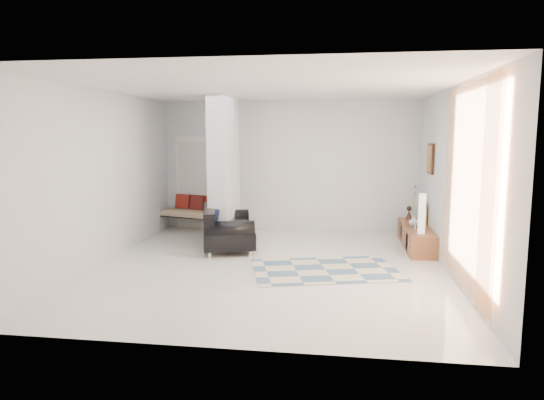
# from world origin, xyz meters

# --- Properties ---
(floor) EXTENTS (6.00, 6.00, 0.00)m
(floor) POSITION_xyz_m (0.00, 0.00, 0.00)
(floor) COLOR silver
(floor) RESTS_ON ground
(ceiling) EXTENTS (6.00, 6.00, 0.00)m
(ceiling) POSITION_xyz_m (0.00, 0.00, 2.80)
(ceiling) COLOR white
(ceiling) RESTS_ON wall_back
(wall_back) EXTENTS (6.00, 0.00, 6.00)m
(wall_back) POSITION_xyz_m (0.00, 3.00, 1.40)
(wall_back) COLOR silver
(wall_back) RESTS_ON ground
(wall_front) EXTENTS (6.00, 0.00, 6.00)m
(wall_front) POSITION_xyz_m (0.00, -3.00, 1.40)
(wall_front) COLOR silver
(wall_front) RESTS_ON ground
(wall_left) EXTENTS (0.00, 6.00, 6.00)m
(wall_left) POSITION_xyz_m (-2.75, 0.00, 1.40)
(wall_left) COLOR silver
(wall_left) RESTS_ON ground
(wall_right) EXTENTS (0.00, 6.00, 6.00)m
(wall_right) POSITION_xyz_m (2.75, 0.00, 1.40)
(wall_right) COLOR silver
(wall_right) RESTS_ON ground
(partition_column) EXTENTS (0.35, 1.20, 2.80)m
(partition_column) POSITION_xyz_m (-1.10, 1.60, 1.40)
(partition_column) COLOR silver
(partition_column) RESTS_ON floor
(hallway_door) EXTENTS (0.85, 0.06, 2.04)m
(hallway_door) POSITION_xyz_m (-2.10, 2.96, 1.02)
(hallway_door) COLOR white
(hallway_door) RESTS_ON floor
(curtain) EXTENTS (0.00, 2.55, 2.55)m
(curtain) POSITION_xyz_m (2.67, -1.15, 1.45)
(curtain) COLOR #FF9743
(curtain) RESTS_ON wall_right
(wall_art) EXTENTS (0.04, 0.45, 0.55)m
(wall_art) POSITION_xyz_m (2.72, 1.70, 1.65)
(wall_art) COLOR #341C0E
(wall_art) RESTS_ON wall_right
(media_console) EXTENTS (0.45, 1.95, 0.80)m
(media_console) POSITION_xyz_m (2.52, 1.70, 0.20)
(media_console) COLOR brown
(media_console) RESTS_ON floor
(loveseat) EXTENTS (1.26, 1.70, 0.76)m
(loveseat) POSITION_xyz_m (-0.99, 1.13, 0.36)
(loveseat) COLOR silver
(loveseat) RESTS_ON floor
(daybed) EXTENTS (1.77, 1.10, 0.77)m
(daybed) POSITION_xyz_m (-1.92, 2.64, 0.42)
(daybed) COLOR black
(daybed) RESTS_ON floor
(area_rug) EXTENTS (2.51, 1.99, 0.01)m
(area_rug) POSITION_xyz_m (0.90, -0.09, 0.01)
(area_rug) COLOR beige
(area_rug) RESTS_ON floor
(cylinder_lamp) EXTENTS (0.13, 0.13, 0.69)m
(cylinder_lamp) POSITION_xyz_m (2.50, 1.04, 0.74)
(cylinder_lamp) COLOR silver
(cylinder_lamp) RESTS_ON media_console
(bronze_figurine) EXTENTS (0.15, 0.15, 0.27)m
(bronze_figurine) POSITION_xyz_m (2.47, 2.38, 0.53)
(bronze_figurine) COLOR #311D16
(bronze_figurine) RESTS_ON media_console
(vase) EXTENTS (0.21, 0.21, 0.19)m
(vase) POSITION_xyz_m (2.47, 1.69, 0.50)
(vase) COLOR silver
(vase) RESTS_ON media_console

